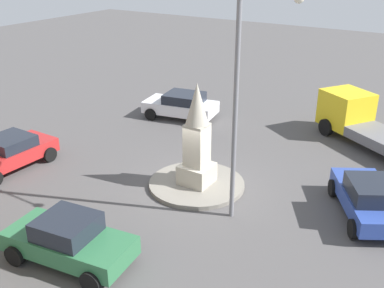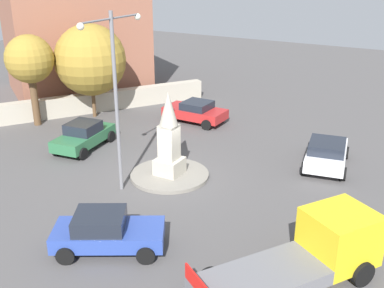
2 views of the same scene
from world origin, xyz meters
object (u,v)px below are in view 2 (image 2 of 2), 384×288
object	(u,v)px
streetlamp	(115,86)
car_white_parked_left	(327,153)
monument	(169,138)
truck_yellow_passing	(311,253)
car_green_waiting	(84,135)
tree_near_wall	(90,60)
corner_building	(74,31)
car_red_far_side	(195,111)
car_blue_approaching	(106,232)
tree_mid_cluster	(30,60)

from	to	relation	value
streetlamp	car_white_parked_left	world-z (taller)	streetlamp
monument	truck_yellow_passing	world-z (taller)	monument
streetlamp	car_green_waiting	xyz separation A→B (m)	(-2.90, -4.77, -4.03)
truck_yellow_passing	tree_near_wall	distance (m)	19.79
car_white_parked_left	corner_building	world-z (taller)	corner_building
truck_yellow_passing	tree_near_wall	xyz separation A→B (m)	(-9.56, -17.11, 2.72)
car_white_parked_left	car_green_waiting	bearing A→B (deg)	-71.51
streetlamp	car_green_waiting	size ratio (longest dim) A/B	1.92
car_red_far_side	car_blue_approaching	distance (m)	14.31
car_green_waiting	streetlamp	bearing A→B (deg)	58.72
car_white_parked_left	tree_near_wall	size ratio (longest dim) A/B	0.69
car_blue_approaching	car_white_parked_left	distance (m)	12.01
truck_yellow_passing	tree_mid_cluster	world-z (taller)	tree_mid_cluster
streetlamp	truck_yellow_passing	size ratio (longest dim) A/B	1.25
car_red_far_side	car_blue_approaching	bearing A→B (deg)	16.54
car_green_waiting	truck_yellow_passing	xyz separation A→B (m)	(5.03, 13.95, 0.29)
tree_near_wall	car_green_waiting	bearing A→B (deg)	34.94
car_blue_approaching	corner_building	bearing A→B (deg)	-135.12
monument	truck_yellow_passing	bearing A→B (deg)	61.69
car_blue_approaching	corner_building	distance (m)	22.62
streetlamp	tree_mid_cluster	distance (m)	10.90
car_blue_approaching	truck_yellow_passing	world-z (taller)	truck_yellow_passing
car_green_waiting	truck_yellow_passing	bearing A→B (deg)	70.16
car_red_far_side	tree_mid_cluster	distance (m)	10.45
car_green_waiting	car_red_far_side	bearing A→B (deg)	155.20
car_green_waiting	car_white_parked_left	distance (m)	12.80
monument	car_white_parked_left	bearing A→B (deg)	127.84
car_green_waiting	tree_mid_cluster	distance (m)	6.35
streetlamp	tree_mid_cluster	world-z (taller)	streetlamp
car_blue_approaching	corner_building	xyz separation A→B (m)	(-15.79, -15.72, 3.87)
car_green_waiting	tree_near_wall	size ratio (longest dim) A/B	0.68
corner_building	tree_mid_cluster	bearing A→B (deg)	24.12
corner_building	car_blue_approaching	bearing A→B (deg)	44.88
car_red_far_side	tree_mid_cluster	bearing A→B (deg)	-57.42
tree_near_wall	truck_yellow_passing	bearing A→B (deg)	60.80
monument	tree_mid_cluster	distance (m)	11.57
streetlamp	corner_building	bearing A→B (deg)	-131.62
streetlamp	car_red_far_side	distance (m)	10.66
car_green_waiting	car_blue_approaching	distance (m)	9.99
streetlamp	truck_yellow_passing	distance (m)	10.14
car_blue_approaching	car_green_waiting	bearing A→B (deg)	-133.67
monument	corner_building	distance (m)	17.57
monument	truck_yellow_passing	size ratio (longest dim) A/B	0.65
tree_mid_cluster	streetlamp	bearing A→B (deg)	66.19
truck_yellow_passing	car_green_waiting	bearing A→B (deg)	-109.84
car_green_waiting	car_white_parked_left	world-z (taller)	car_green_waiting
streetlamp	tree_near_wall	size ratio (longest dim) A/B	1.30
car_blue_approaching	monument	bearing A→B (deg)	-168.46
car_red_far_side	tree_near_wall	bearing A→B (deg)	-70.06
car_white_parked_left	corner_building	xyz separation A→B (m)	(-4.83, -20.63, 3.87)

